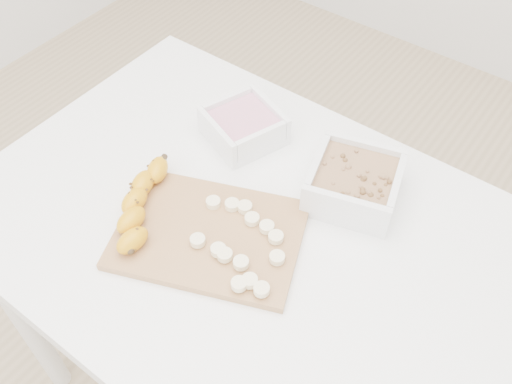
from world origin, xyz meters
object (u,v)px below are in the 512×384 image
Objects in this scene: table at (247,255)px; bowl_granola at (354,182)px; bowl_yogurt at (244,126)px; cutting_board at (209,235)px; banana at (141,205)px.

table is 0.25m from bowl_granola.
bowl_yogurt is 0.26m from cutting_board.
bowl_yogurt reaches higher than banana.
bowl_yogurt is 0.55× the size of cutting_board.
cutting_board is 0.13m from banana.
bowl_granola is at bearing 56.81° from cutting_board.
bowl_granola is (0.25, -0.00, 0.01)m from bowl_yogurt.
banana is (-0.02, -0.27, 0.00)m from bowl_yogurt.
cutting_board is at bearing -119.47° from table.
bowl_granola reaches higher than cutting_board.
bowl_granola is 0.61× the size of cutting_board.
bowl_yogurt is at bearing 69.14° from banana.
bowl_yogurt is 0.89× the size of bowl_granola.
bowl_yogurt reaches higher than table.
cutting_board is at bearing -66.15° from bowl_yogurt.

